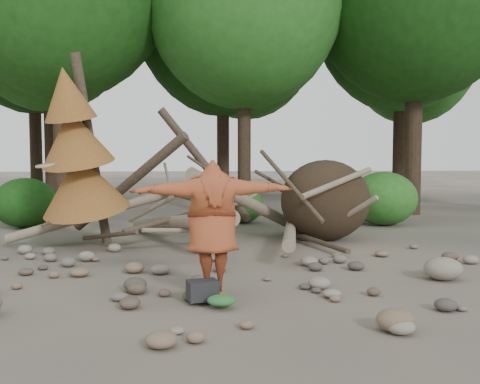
{
  "coord_description": "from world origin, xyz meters",
  "views": [
    {
      "loc": [
        -0.42,
        -8.54,
        2.1
      ],
      "look_at": [
        0.3,
        1.5,
        1.4
      ],
      "focal_mm": 40.0,
      "sensor_mm": 36.0,
      "label": 1
    }
  ],
  "objects": [
    {
      "name": "cloth_orange",
      "position": [
        -0.2,
        -1.07,
        0.05
      ],
      "size": [
        0.29,
        0.24,
        0.11
      ],
      "primitive_type": "ellipsoid",
      "color": "#A84F1C",
      "rests_on": "ground"
    },
    {
      "name": "cloth_green",
      "position": [
        -0.16,
        -1.4,
        0.08
      ],
      "size": [
        0.4,
        0.33,
        0.15
      ],
      "primitive_type": "ellipsoid",
      "color": "#29682F",
      "rests_on": "ground"
    },
    {
      "name": "backpack",
      "position": [
        -0.42,
        -1.11,
        0.14
      ],
      "size": [
        0.48,
        0.38,
        0.28
      ],
      "primitive_type": "cube",
      "rotation": [
        0.0,
        0.0,
        0.28
      ],
      "color": "black",
      "rests_on": "ground"
    },
    {
      "name": "boulder_front_right",
      "position": [
        1.87,
        -2.45,
        0.14
      ],
      "size": [
        0.46,
        0.42,
        0.28
      ],
      "primitive_type": "ellipsoid",
      "color": "#755F49",
      "rests_on": "ground"
    },
    {
      "name": "bush_left",
      "position": [
        -5.5,
        7.2,
        0.72
      ],
      "size": [
        1.8,
        1.8,
        1.44
      ],
      "primitive_type": "ellipsoid",
      "color": "#1A4D14",
      "rests_on": "ground"
    },
    {
      "name": "bush_right",
      "position": [
        5.0,
        7.0,
        0.8
      ],
      "size": [
        2.0,
        2.0,
        1.6
      ],
      "primitive_type": "ellipsoid",
      "color": "#2D7424",
      "rests_on": "ground"
    },
    {
      "name": "ground",
      "position": [
        0.0,
        0.0,
        0.0
      ],
      "size": [
        120.0,
        120.0,
        0.0
      ],
      "primitive_type": "plane",
      "color": "#514C44",
      "rests_on": "ground"
    },
    {
      "name": "deadfall_pile",
      "position": [
        2.02,
        4.24,
        0.95
      ],
      "size": [
        8.55,
        5.24,
        3.3
      ],
      "color": "#332619",
      "rests_on": "ground"
    },
    {
      "name": "bush_mid",
      "position": [
        0.8,
        7.8,
        0.56
      ],
      "size": [
        1.4,
        1.4,
        1.12
      ],
      "primitive_type": "ellipsoid",
      "color": "#23621C",
      "rests_on": "ground"
    },
    {
      "name": "dead_conifer",
      "position": [
        -3.12,
        3.37,
        2.11
      ],
      "size": [
        2.06,
        2.16,
        4.35
      ],
      "color": "#4C3F30",
      "rests_on": "ground"
    },
    {
      "name": "boulder_mid_right",
      "position": [
        3.62,
        0.04,
        0.19
      ],
      "size": [
        0.64,
        0.58,
        0.39
      ],
      "primitive_type": "ellipsoid",
      "color": "gray",
      "rests_on": "ground"
    },
    {
      "name": "frisbee_thrower",
      "position": [
        -0.27,
        -0.73,
        1.06
      ],
      "size": [
        3.76,
        0.88,
        1.95
      ],
      "color": "#994122",
      "rests_on": "ground"
    }
  ]
}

